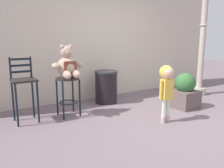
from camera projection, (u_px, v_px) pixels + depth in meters
name	position (u px, v px, depth m)	size (l,w,h in m)	color
ground_plane	(165.00, 121.00, 3.88)	(24.00, 24.00, 0.00)	slate
building_wall	(100.00, 30.00, 5.42)	(7.77, 0.30, 3.25)	beige
bar_stool_with_teddy	(68.00, 88.00, 4.06)	(0.42, 0.42, 0.72)	#292222
teddy_bear	(68.00, 66.00, 3.96)	(0.56, 0.51, 0.58)	tan
child_walking	(167.00, 81.00, 3.70)	(0.31, 0.25, 0.98)	#C5AAAB
trash_bin	(106.00, 87.00, 4.98)	(0.52, 0.52, 0.72)	black
lamppost	(202.00, 47.00, 5.57)	(0.34, 0.34, 3.02)	#AFAF98
bar_chair_empty	(24.00, 84.00, 3.75)	(0.39, 0.39, 1.10)	#292222
planter_with_shrub	(185.00, 92.00, 4.60)	(0.49, 0.49, 0.73)	#62504F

